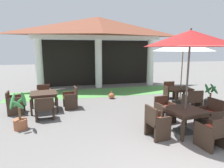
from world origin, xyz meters
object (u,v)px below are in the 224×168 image
(patio_chair_mid_right_north, at_px, (171,90))
(patio_chair_mid_right_south, at_px, (192,101))
(patio_table_mid_right, at_px, (181,90))
(patio_umbrella_mid_right, at_px, (183,46))
(patio_chair_near_foreground_east, at_px, (71,98))
(patio_table_near_foreground, at_px, (44,95))
(terracotta_urn, at_px, (112,96))
(patio_chair_near_foreground_north, at_px, (44,95))
(patio_chair_mid_left_north, at_px, (164,110))
(patio_chair_mid_left_east, at_px, (210,115))
(patio_chair_mid_left_south, at_px, (212,133))
(potted_palm_left_edge, at_px, (20,118))
(potted_palm_right_edge, at_px, (210,100))
(patio_chair_near_foreground_west, at_px, (15,103))
(patio_table_mid_left, at_px, (185,112))
(patio_chair_mid_left_west, at_px, (156,123))
(patio_chair_near_foreground_south, at_px, (45,108))
(patio_umbrella_mid_left, at_px, (190,39))

(patio_chair_mid_right_north, xyz_separation_m, patio_chair_mid_right_south, (-0.21, -1.99, 0.02))
(patio_table_mid_right, bearing_deg, patio_umbrella_mid_right, 0.00)
(patio_chair_near_foreground_east, xyz_separation_m, patio_umbrella_mid_right, (4.76, -0.51, 2.12))
(patio_table_near_foreground, xyz_separation_m, terracotta_urn, (3.03, 1.20, -0.50))
(patio_umbrella_mid_right, bearing_deg, patio_chair_near_foreground_north, 166.32)
(patio_chair_mid_left_north, bearing_deg, terracotta_urn, -80.25)
(patio_chair_mid_left_east, bearing_deg, patio_chair_mid_left_south, 134.75)
(potted_palm_left_edge, height_order, potted_palm_right_edge, potted_palm_left_edge)
(patio_chair_near_foreground_west, bearing_deg, patio_table_mid_right, 81.53)
(patio_table_mid_left, distance_m, patio_chair_mid_left_west, 0.99)
(potted_palm_right_edge, bearing_deg, patio_chair_mid_right_north, 113.72)
(patio_chair_near_foreground_south, distance_m, patio_table_mid_left, 4.58)
(patio_umbrella_mid_left, distance_m, patio_umbrella_mid_right, 3.17)
(patio_chair_near_foreground_west, distance_m, patio_chair_mid_left_south, 6.66)
(patio_chair_near_foreground_west, relative_size, patio_table_mid_left, 0.79)
(patio_chair_mid_left_north, xyz_separation_m, patio_chair_mid_right_south, (1.64, 0.76, 0.01))
(patio_chair_mid_left_south, distance_m, patio_umbrella_mid_right, 4.51)
(patio_umbrella_mid_left, relative_size, terracotta_urn, 8.14)
(patio_chair_near_foreground_east, height_order, patio_chair_near_foreground_west, patio_chair_near_foreground_east)
(patio_chair_mid_left_east, distance_m, patio_umbrella_mid_right, 3.42)
(patio_chair_near_foreground_south, distance_m, patio_chair_near_foreground_west, 1.48)
(patio_table_near_foreground, height_order, patio_umbrella_mid_right, patio_umbrella_mid_right)
(patio_chair_mid_left_west, distance_m, patio_chair_mid_left_east, 1.95)
(patio_chair_mid_left_north, distance_m, patio_chair_mid_left_west, 1.37)
(patio_table_near_foreground, height_order, patio_chair_near_foreground_north, patio_chair_near_foreground_north)
(patio_chair_near_foreground_north, height_order, potted_palm_left_edge, potted_palm_left_edge)
(patio_chair_mid_left_south, xyz_separation_m, patio_chair_mid_right_south, (1.39, 2.68, 0.02))
(patio_umbrella_mid_right, bearing_deg, potted_palm_right_edge, -41.86)
(patio_chair_near_foreground_south, relative_size, patio_table_mid_right, 0.87)
(patio_chair_near_foreground_north, height_order, potted_palm_right_edge, potted_palm_right_edge)
(patio_umbrella_mid_left, xyz_separation_m, patio_chair_mid_left_east, (0.97, 0.12, -2.28))
(patio_chair_mid_left_north, distance_m, patio_table_mid_right, 2.49)
(patio_chair_near_foreground_north, distance_m, patio_table_mid_right, 6.09)
(patio_table_mid_left, distance_m, potted_palm_left_edge, 4.94)
(patio_table_mid_right, distance_m, patio_chair_mid_right_north, 1.03)
(patio_table_near_foreground, height_order, patio_chair_mid_right_north, patio_chair_mid_right_north)
(patio_chair_mid_left_south, distance_m, patio_table_mid_right, 3.98)
(patio_table_mid_left, bearing_deg, patio_umbrella_mid_left, 0.00)
(patio_chair_mid_right_north, bearing_deg, patio_chair_mid_right_south, 90.00)
(patio_chair_mid_right_south, bearing_deg, patio_chair_mid_left_west, -137.36)
(patio_table_near_foreground, bearing_deg, patio_chair_near_foreground_east, 6.02)
(patio_umbrella_mid_right, bearing_deg, potted_palm_left_edge, -168.20)
(patio_chair_near_foreground_west, xyz_separation_m, patio_umbrella_mid_left, (5.22, -3.01, 2.28))
(patio_chair_mid_left_south, xyz_separation_m, patio_umbrella_mid_right, (1.50, 3.68, 2.15))
(patio_chair_near_foreground_north, relative_size, patio_umbrella_mid_right, 0.29)
(patio_chair_mid_left_south, bearing_deg, patio_table_mid_right, 60.55)
(patio_chair_mid_right_north, distance_m, potted_palm_right_edge, 1.96)
(patio_chair_near_foreground_north, height_order, patio_chair_near_foreground_west, patio_chair_near_foreground_west)
(patio_chair_near_foreground_south, bearing_deg, potted_palm_right_edge, -7.46)
(patio_chair_near_foreground_west, bearing_deg, patio_chair_mid_right_south, 73.14)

